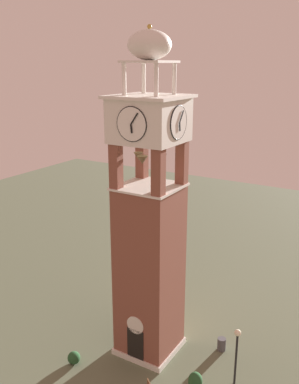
# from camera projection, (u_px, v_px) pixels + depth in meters

# --- Properties ---
(ground) EXTENTS (80.00, 80.00, 0.00)m
(ground) POSITION_uv_depth(u_px,v_px,m) (150.00, 348.00, 26.31)
(ground) COLOR #5B664C
(clock_tower) EXTENTS (3.76, 3.76, 18.77)m
(clock_tower) POSITION_uv_depth(u_px,v_px,m) (149.00, 232.00, 24.07)
(clock_tower) COLOR brown
(clock_tower) RESTS_ON ground
(lamp_post) EXTENTS (0.36, 0.36, 3.42)m
(lamp_post) POSITION_uv_depth(u_px,v_px,m) (237.00, 346.00, 22.69)
(lamp_post) COLOR black
(lamp_post) RESTS_ON ground
(trash_bin) EXTENTS (0.52, 0.52, 0.80)m
(trash_bin) POSITION_uv_depth(u_px,v_px,m) (222.00, 344.00, 26.04)
(trash_bin) COLOR #4C4C51
(trash_bin) RESTS_ON ground
(shrub_near_entry) EXTENTS (1.16, 1.16, 0.74)m
(shrub_near_entry) POSITION_uv_depth(u_px,v_px,m) (167.00, 311.00, 29.51)
(shrub_near_entry) COLOR #234C28
(shrub_near_entry) RESTS_ON ground
(shrub_left_of_tower) EXTENTS (0.78, 0.78, 1.04)m
(shrub_left_of_tower) POSITION_uv_depth(u_px,v_px,m) (195.00, 381.00, 22.84)
(shrub_left_of_tower) COLOR #234C28
(shrub_left_of_tower) RESTS_ON ground
(shrub_behind_bench) EXTENTS (0.74, 0.74, 0.73)m
(shrub_behind_bench) POSITION_uv_depth(u_px,v_px,m) (74.00, 358.00, 24.88)
(shrub_behind_bench) COLOR #234C28
(shrub_behind_bench) RESTS_ON ground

